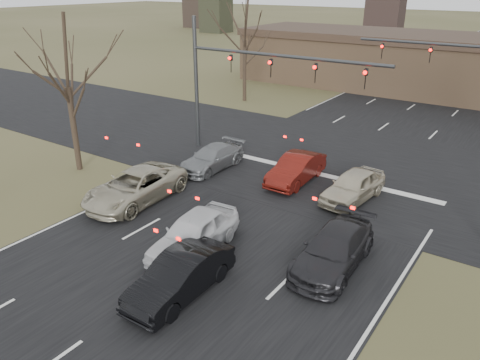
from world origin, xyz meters
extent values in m
plane|color=#434424|center=(0.00, 0.00, 0.00)|extent=(360.00, 360.00, 0.00)
cube|color=black|center=(0.00, 60.00, 0.01)|extent=(14.00, 300.00, 0.02)
cube|color=black|center=(0.00, 15.00, 0.01)|extent=(200.00, 14.00, 0.02)
cube|color=#8B694A|center=(2.00, 38.00, 2.30)|extent=(42.00, 10.00, 4.60)
cube|color=#38281E|center=(2.00, 38.00, 4.95)|extent=(42.40, 10.40, 0.70)
cylinder|color=#383A3D|center=(-8.50, 13.00, 4.00)|extent=(0.24, 0.24, 8.00)
cylinder|color=#383A3D|center=(-2.50, 13.00, 6.20)|extent=(12.00, 0.18, 0.18)
imported|color=black|center=(-5.83, 13.00, 5.50)|extent=(0.16, 0.20, 1.00)
imported|color=black|center=(-3.17, 13.00, 5.50)|extent=(0.16, 0.20, 1.00)
imported|color=black|center=(-0.50, 13.00, 5.50)|extent=(0.16, 0.20, 1.00)
imported|color=black|center=(2.17, 13.00, 5.50)|extent=(0.16, 0.20, 1.00)
cylinder|color=#383A3D|center=(3.50, 23.00, 6.20)|extent=(11.00, 0.18, 0.18)
imported|color=black|center=(2.71, 23.00, 5.50)|extent=(0.16, 0.20, 1.00)
imported|color=black|center=(-0.43, 23.00, 5.50)|extent=(0.16, 0.20, 1.00)
cylinder|color=black|center=(-11.50, 6.00, 2.34)|extent=(0.32, 0.32, 4.68)
cylinder|color=black|center=(-13.00, 25.00, 2.61)|extent=(0.32, 0.32, 5.23)
imported|color=#B2AA8F|center=(-5.74, 4.85, 0.77)|extent=(2.83, 5.66, 1.54)
imported|color=silver|center=(-0.50, 2.95, 0.79)|extent=(2.25, 4.76, 1.57)
imported|color=black|center=(0.90, 0.54, 0.73)|extent=(1.62, 4.44, 1.45)
imported|color=black|center=(4.46, 5.04, 0.71)|extent=(2.21, 4.96, 1.42)
imported|color=gray|center=(-5.33, 10.35, 0.65)|extent=(1.92, 4.51, 1.30)
imported|color=#57120C|center=(-0.50, 11.36, 0.73)|extent=(1.63, 4.45, 1.46)
imported|color=beige|center=(2.83, 10.95, 0.73)|extent=(2.18, 4.45, 1.46)
camera|label=1|loc=(10.04, -9.20, 9.88)|focal=35.00mm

